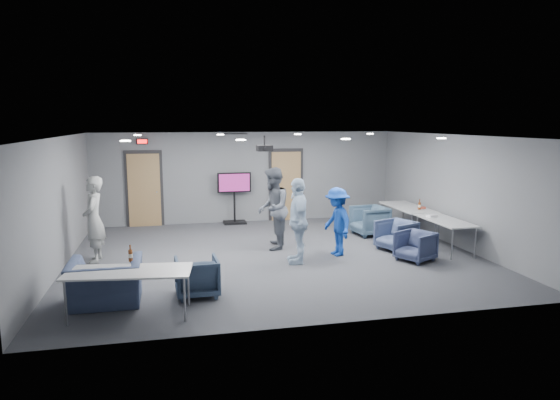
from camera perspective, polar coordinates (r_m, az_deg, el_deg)
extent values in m
plane|color=#36383D|center=(11.43, -0.63, -6.31)|extent=(9.00, 9.00, 0.00)
plane|color=silver|center=(11.03, -0.65, 7.34)|extent=(9.00, 9.00, 0.00)
cube|color=slate|center=(15.06, -3.80, 2.62)|extent=(9.00, 0.02, 2.70)
cube|color=slate|center=(7.35, 5.84, -4.17)|extent=(9.00, 0.02, 2.70)
cube|color=slate|center=(11.14, -23.92, -0.40)|extent=(0.02, 8.00, 2.70)
cube|color=slate|center=(12.85, 19.39, 1.03)|extent=(0.02, 8.00, 2.70)
cube|color=black|center=(14.90, -15.24, 1.21)|extent=(1.06, 0.06, 2.24)
cube|color=#9A714A|center=(14.87, -15.25, 1.07)|extent=(0.90, 0.05, 2.10)
cylinder|color=gray|center=(14.81, -13.89, 0.90)|extent=(0.04, 0.10, 0.04)
cube|color=black|center=(15.29, 0.68, 1.72)|extent=(1.06, 0.06, 2.24)
cube|color=#9A714A|center=(15.25, 0.71, 1.59)|extent=(0.90, 0.05, 2.10)
cylinder|color=gray|center=(15.30, 2.03, 1.41)|extent=(0.04, 0.10, 0.04)
cube|color=black|center=(14.76, -15.47, 6.47)|extent=(0.32, 0.06, 0.16)
cube|color=#FF0C0C|center=(14.72, -15.48, 6.46)|extent=(0.26, 0.02, 0.11)
cube|color=black|center=(13.71, -5.16, 7.57)|extent=(0.60, 0.60, 0.03)
cylinder|color=white|center=(9.02, -17.26, 6.47)|extent=(0.18, 0.18, 0.02)
cylinder|color=white|center=(12.61, -15.98, 7.14)|extent=(0.18, 0.18, 0.02)
cylinder|color=white|center=(9.09, -4.50, 6.86)|extent=(0.18, 0.18, 0.02)
cylinder|color=white|center=(12.66, -6.83, 7.43)|extent=(0.18, 0.18, 0.02)
cylinder|color=white|center=(9.57, 7.52, 6.92)|extent=(0.18, 0.18, 0.02)
cylinder|color=white|center=(13.01, 2.04, 7.53)|extent=(0.18, 0.18, 0.02)
cylinder|color=white|center=(10.43, 17.97, 6.73)|extent=(0.18, 0.18, 0.02)
cylinder|color=white|center=(13.66, 10.26, 7.46)|extent=(0.18, 0.18, 0.02)
imported|color=gray|center=(11.43, -20.51, -2.10)|extent=(0.45, 0.69, 1.86)
imported|color=#4C525B|center=(11.81, -0.83, -0.98)|extent=(0.97, 1.11, 1.95)
imported|color=silver|center=(10.65, 2.07, -2.38)|extent=(0.59, 1.13, 1.84)
imported|color=navy|center=(11.34, 6.53, -2.47)|extent=(0.72, 1.08, 1.55)
imported|color=#3A5165|center=(13.54, 10.18, -2.34)|extent=(0.95, 0.93, 0.78)
imported|color=#3E4B6C|center=(12.11, 13.13, -3.94)|extent=(1.01, 0.99, 0.71)
imported|color=#343C5B|center=(11.30, 15.20, -5.12)|extent=(0.95, 0.95, 0.65)
imported|color=#334359|center=(8.91, -9.47, -8.63)|extent=(0.76, 0.78, 0.68)
imported|color=#3D4969|center=(8.86, -19.30, -8.87)|extent=(1.16, 1.01, 0.75)
cube|color=#BABDBF|center=(13.95, 14.37, -0.79)|extent=(0.82, 1.97, 0.03)
cylinder|color=gray|center=(14.68, 11.57, -1.66)|extent=(0.04, 0.04, 0.70)
cylinder|color=gray|center=(13.08, 14.80, -3.07)|extent=(0.04, 0.04, 0.70)
cylinder|color=gray|center=(14.96, 13.88, -1.54)|extent=(0.04, 0.04, 0.70)
cylinder|color=gray|center=(13.40, 17.31, -2.91)|extent=(0.04, 0.04, 0.70)
cube|color=#BABDBF|center=(12.32, 18.35, -2.24)|extent=(0.73, 1.75, 0.03)
cylinder|color=gray|center=(12.93, 15.39, -3.24)|extent=(0.04, 0.04, 0.70)
cylinder|color=gray|center=(11.59, 19.06, -4.82)|extent=(0.04, 0.04, 0.70)
cylinder|color=gray|center=(13.20, 17.57, -3.09)|extent=(0.04, 0.04, 0.70)
cylinder|color=gray|center=(11.89, 21.40, -4.60)|extent=(0.04, 0.04, 0.70)
cube|color=#BABDBF|center=(8.15, -16.89, -7.83)|extent=(1.99, 1.03, 0.03)
cylinder|color=gray|center=(8.43, -10.43, -9.62)|extent=(0.04, 0.04, 0.70)
cylinder|color=gray|center=(8.77, -22.04, -9.41)|extent=(0.04, 0.04, 0.70)
cylinder|color=gray|center=(7.83, -10.85, -11.10)|extent=(0.04, 0.04, 0.70)
cylinder|color=gray|center=(8.20, -23.32, -10.78)|extent=(0.04, 0.04, 0.70)
cylinder|color=#5D2A0F|center=(8.63, -16.71, -6.11)|extent=(0.07, 0.07, 0.19)
cylinder|color=#5D2A0F|center=(8.60, -16.75, -5.21)|extent=(0.03, 0.03, 0.09)
cylinder|color=beige|center=(8.63, -16.71, -6.11)|extent=(0.07, 0.07, 0.06)
cylinder|color=#5D2A0F|center=(13.52, 15.65, -0.66)|extent=(0.07, 0.07, 0.20)
cylinder|color=#5D2A0F|center=(13.50, 15.68, -0.07)|extent=(0.03, 0.03, 0.09)
cylinder|color=beige|center=(13.52, 15.65, -0.66)|extent=(0.07, 0.07, 0.07)
cube|color=#BF462F|center=(13.72, 15.89, -0.85)|extent=(0.23, 0.20, 0.04)
cube|color=silver|center=(12.59, 16.96, -1.75)|extent=(0.26, 0.21, 0.05)
cube|color=black|center=(14.96, -5.19, -2.56)|extent=(0.66, 0.47, 0.06)
cylinder|color=black|center=(14.85, -5.22, -0.35)|extent=(0.06, 0.06, 1.14)
cube|color=black|center=(14.77, -5.26, 2.01)|extent=(0.99, 0.07, 0.59)
cube|color=#711957|center=(14.72, -5.23, 1.99)|extent=(0.90, 0.01, 0.51)
cylinder|color=black|center=(11.61, -1.79, 6.83)|extent=(0.04, 0.04, 0.22)
cube|color=black|center=(11.62, -1.78, 5.94)|extent=(0.35, 0.31, 0.14)
cylinder|color=black|center=(11.46, -1.63, 5.90)|extent=(0.08, 0.06, 0.08)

